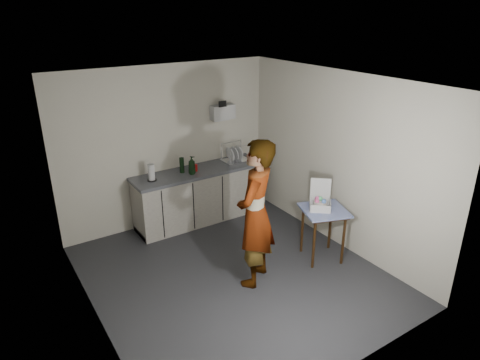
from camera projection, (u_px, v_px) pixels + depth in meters
ground at (234, 275)px, 5.83m from camera, size 4.00×4.00×0.00m
wall_back at (168, 147)px, 6.88m from camera, size 3.60×0.02×2.60m
wall_right at (337, 161)px, 6.25m from camera, size 0.02×4.00×2.60m
wall_left at (88, 224)px, 4.44m from camera, size 0.02×4.00×2.60m
ceiling at (233, 83)px, 4.85m from camera, size 3.60×4.00×0.01m
kitchen_counter at (200, 197)px, 7.19m from camera, size 2.24×0.62×0.91m
wall_shelf at (223, 112)px, 7.17m from camera, size 0.42×0.18×0.37m
side_table at (324, 216)px, 5.99m from camera, size 0.76×0.76×0.77m
standing_man at (256, 214)px, 5.37m from camera, size 0.85×0.80×1.95m
soap_bottle at (192, 165)px, 6.78m from camera, size 0.16×0.16×0.30m
soda_can at (196, 168)px, 6.93m from camera, size 0.06×0.06×0.11m
dark_bottle at (182, 165)px, 6.85m from camera, size 0.07×0.07×0.25m
paper_towel at (151, 173)px, 6.53m from camera, size 0.15×0.15×0.26m
dish_rack at (235, 157)px, 7.38m from camera, size 0.45×0.34×0.32m
bakery_box at (320, 202)px, 5.95m from camera, size 0.41×0.41×0.40m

